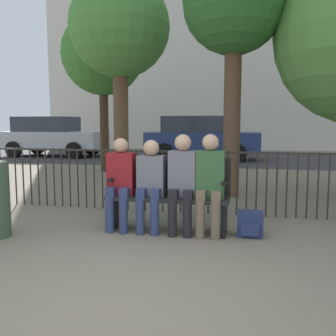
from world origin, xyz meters
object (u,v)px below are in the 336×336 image
at_px(seated_person_3, 210,179).
at_px(backpack, 250,224).
at_px(park_bench, 169,192).
at_px(tree_0, 103,55).
at_px(parked_car_0, 201,137).
at_px(seated_person_2, 182,179).
at_px(seated_person_0, 121,179).
at_px(seated_person_1, 151,181).
at_px(parked_car_1, 52,136).
at_px(tree_1, 234,7).
at_px(tree_3, 120,29).

relative_size(seated_person_3, backpack, 3.93).
relative_size(park_bench, tree_0, 0.35).
relative_size(backpack, parked_car_0, 0.07).
bearing_deg(parked_car_0, backpack, -79.35).
relative_size(seated_person_3, parked_car_0, 0.29).
bearing_deg(parked_car_0, seated_person_3, -82.20).
bearing_deg(seated_person_2, seated_person_0, -179.79).
bearing_deg(backpack, seated_person_3, -177.79).
distance_m(park_bench, seated_person_3, 0.57).
bearing_deg(seated_person_3, seated_person_2, -179.97).
bearing_deg(seated_person_0, tree_0, 113.56).
relative_size(seated_person_1, parked_car_1, 0.27).
bearing_deg(seated_person_1, parked_car_1, 124.98).
bearing_deg(seated_person_1, tree_0, 116.88).
relative_size(seated_person_2, seated_person_3, 1.00).
relative_size(backpack, tree_1, 0.07).
distance_m(seated_person_0, parked_car_1, 11.55).
bearing_deg(tree_3, park_bench, -61.30).
bearing_deg(backpack, parked_car_0, 100.65).
height_order(park_bench, seated_person_1, seated_person_1).
distance_m(seated_person_1, backpack, 1.32).
distance_m(seated_person_1, seated_person_2, 0.40).
bearing_deg(park_bench, parked_car_0, 94.77).
relative_size(seated_person_2, parked_car_1, 0.29).
height_order(backpack, parked_car_1, parked_car_1).
height_order(seated_person_0, seated_person_3, seated_person_3).
xyz_separation_m(seated_person_2, backpack, (0.82, 0.02, -0.53)).
relative_size(seated_person_1, backpack, 3.69).
bearing_deg(tree_3, parked_car_0, 81.39).
bearing_deg(parked_car_0, tree_1, -78.36).
relative_size(parked_car_0, parked_car_1, 1.00).
xyz_separation_m(seated_person_3, backpack, (0.49, 0.02, -0.53)).
relative_size(park_bench, parked_car_0, 0.36).
xyz_separation_m(tree_0, parked_car_0, (2.24, 4.06, -2.40)).
bearing_deg(seated_person_3, tree_0, 122.60).
xyz_separation_m(tree_1, parked_car_0, (-1.45, 7.05, -2.56)).
bearing_deg(tree_3, tree_1, -17.39).
xyz_separation_m(seated_person_3, tree_0, (-3.55, 5.55, 2.56)).
bearing_deg(tree_1, tree_0, 140.93).
height_order(parked_car_0, parked_car_1, same).
xyz_separation_m(backpack, parked_car_0, (-1.80, 9.59, 0.69)).
relative_size(park_bench, backpack, 4.90).
relative_size(seated_person_1, tree_3, 0.26).
height_order(seated_person_2, tree_3, tree_3).
bearing_deg(seated_person_2, seated_person_3, 0.03).
relative_size(seated_person_1, tree_0, 0.26).
relative_size(park_bench, seated_person_0, 1.31).
relative_size(park_bench, tree_3, 0.34).
bearing_deg(tree_0, tree_3, -60.22).
bearing_deg(tree_0, park_bench, -60.85).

